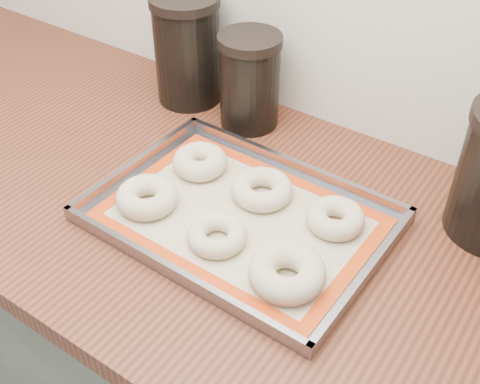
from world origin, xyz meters
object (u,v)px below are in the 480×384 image
Objects in this scene: bagel_back_left at (200,162)px; bagel_back_mid at (262,189)px; bagel_front_right at (287,273)px; baking_tray at (240,217)px; bagel_front_left at (147,197)px; canister_mid at (250,81)px; canister_left at (187,49)px; bagel_front_mid at (217,235)px; bagel_back_right at (335,218)px.

bagel_back_left reaches higher than bagel_back_mid.
bagel_back_left is (-0.26, 0.14, -0.00)m from bagel_front_right.
bagel_back_left is (-0.13, 0.07, 0.02)m from baking_tray.
bagel_front_left is 0.32m from canister_mid.
canister_left is (-0.16, 0.32, 0.09)m from bagel_front_left.
bagel_front_left is at bearing -88.69° from canister_mid.
bagel_front_mid is at bearing -44.43° from bagel_back_left.
bagel_front_right is at bearing -48.87° from canister_mid.
bagel_front_left is 1.10× the size of bagel_back_right.
bagel_back_mid is 0.37m from canister_left.
bagel_back_right is at bearing 2.50° from bagel_back_mid.
bagel_back_left is 0.27m from bagel_back_right.
bagel_back_left is 0.20m from canister_mid.
bagel_back_right is (0.28, 0.13, -0.00)m from bagel_front_left.
bagel_back_mid is 0.25m from canister_mid.
bagel_front_right is 0.19m from bagel_back_mid.
canister_left reaches higher than bagel_front_right.
baking_tray is 0.07m from bagel_front_mid.
bagel_front_right is at bearing -37.12° from canister_left.
canister_left reaches higher than bagel_back_right.
bagel_back_right is 0.49m from canister_left.
bagel_back_right is (0.13, 0.01, -0.00)m from bagel_back_mid.
bagel_back_left reaches higher than bagel_back_right.
baking_tray is 4.17× the size of bagel_front_right.
bagel_back_mid is at bearing 91.18° from bagel_front_mid.
bagel_front_right is 0.44m from canister_mid.
bagel_back_mid is 0.56× the size of canister_mid.
canister_mid is at bearing 96.02° from bagel_back_left.
canister_mid is (-0.15, 0.25, 0.09)m from baking_tray.
bagel_front_left is 1.11× the size of bagel_front_mid.
bagel_back_left is at bearing 153.54° from baking_tray.
bagel_front_right is at bearing -27.91° from bagel_back_left.
baking_tray is 4.85× the size of bagel_back_left.
canister_left reaches higher than bagel_front_left.
canister_mid reaches higher than bagel_back_left.
baking_tray is 0.15m from bagel_back_left.
canister_mid reaches higher than bagel_back_right.
bagel_back_right is 0.42× the size of canister_left.
bagel_back_left is 0.28m from canister_left.
bagel_back_mid is (0.13, -0.00, -0.00)m from bagel_back_left.
bagel_back_right is at bearing 27.74° from baking_tray.
bagel_front_left is 0.15m from bagel_front_mid.
bagel_back_right is at bearing 25.25° from bagel_front_left.
bagel_back_mid is at bearing 41.11° from bagel_front_left.
bagel_front_right is 0.15m from bagel_back_right.
canister_left is at bearing 139.92° from baking_tray.
bagel_front_left reaches higher than bagel_front_mid.
bagel_front_mid is 0.19m from bagel_back_right.
canister_mid is at bearing 147.77° from bagel_back_right.
bagel_front_right is 1.16× the size of bagel_back_left.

